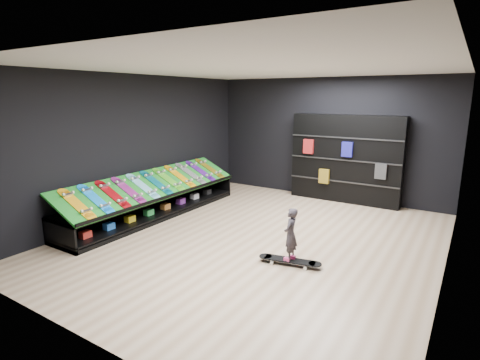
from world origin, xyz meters
The scene contains 22 objects.
floor centered at (0.00, 0.00, 0.00)m, with size 6.00×7.00×0.01m, color tan.
ceiling centered at (0.00, 0.00, 3.00)m, with size 6.00×7.00×0.01m, color white.
wall_back centered at (0.00, 3.50, 1.50)m, with size 6.00×0.02×3.00m, color black.
wall_front centered at (0.00, -3.50, 1.50)m, with size 6.00×0.02×3.00m, color black.
wall_left centered at (-3.00, 0.00, 1.50)m, with size 0.02×7.00×3.00m, color black.
wall_right centered at (3.00, 0.00, 1.50)m, with size 0.02×7.00×3.00m, color black.
display_rack centered at (-2.55, 0.00, 0.25)m, with size 0.90×4.50×0.50m, color black, non-canonical shape.
turf_ramp centered at (-2.50, 0.00, 0.71)m, with size 1.00×4.50×0.04m, color #106B17.
back_shelving centered at (0.55, 3.32, 1.06)m, with size 2.64×0.31×2.11m, color black.
floor_skateboard centered at (0.96, -0.68, 0.04)m, with size 0.98×0.22×0.09m, color black, non-canonical shape.
child centered at (0.96, -0.68, 0.34)m, with size 0.19×0.13×0.49m, color black.
display_board_0 centered at (-2.49, -1.90, 0.74)m, with size 0.98×0.22×0.09m, color orange, non-canonical shape.
display_board_1 centered at (-2.49, -1.52, 0.74)m, with size 0.98×0.22×0.09m, color blue, non-canonical shape.
display_board_2 centered at (-2.49, -1.14, 0.74)m, with size 0.98×0.22×0.09m, color red, non-canonical shape.
display_board_3 centered at (-2.49, -0.76, 0.74)m, with size 0.98×0.22×0.09m, color #2626BF, non-canonical shape.
display_board_4 centered at (-2.49, -0.38, 0.74)m, with size 0.98×0.22×0.09m, color #0CB2E5, non-canonical shape.
display_board_5 centered at (-2.49, 0.00, 0.74)m, with size 0.98×0.22×0.09m, color #0C8C99, non-canonical shape.
display_board_6 centered at (-2.49, 0.38, 0.74)m, with size 0.98×0.22×0.09m, color green, non-canonical shape.
display_board_7 centered at (-2.49, 0.76, 0.74)m, with size 0.98×0.22×0.09m, color yellow, non-canonical shape.
display_board_8 centered at (-2.49, 1.14, 0.74)m, with size 0.98×0.22×0.09m, color black, non-canonical shape.
display_board_9 centered at (-2.49, 1.52, 0.74)m, with size 0.98×0.22×0.09m, color purple, non-canonical shape.
display_board_10 centered at (-2.49, 1.90, 0.74)m, with size 0.98×0.22×0.09m, color yellow, non-canonical shape.
Camera 1 is at (3.17, -5.60, 2.55)m, focal length 28.00 mm.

